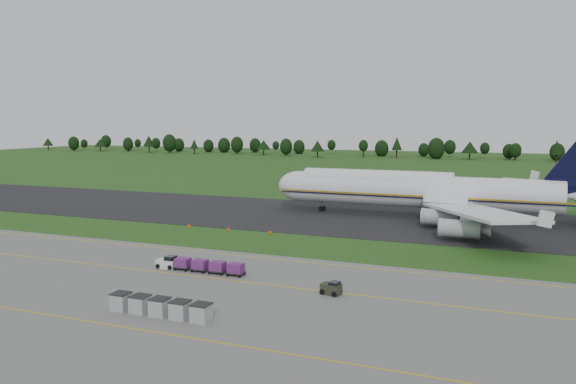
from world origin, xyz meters
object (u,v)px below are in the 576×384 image
at_px(baggage_train, 198,265).
at_px(edge_markers, 229,230).
at_px(utility_cart, 331,289).
at_px(aircraft, 427,191).
at_px(uld_row, 160,307).

bearing_deg(baggage_train, edge_markers, 109.41).
bearing_deg(utility_cart, aircraft, 87.22).
relative_size(utility_cart, uld_row, 0.21).
bearing_deg(edge_markers, baggage_train, -70.59).
bearing_deg(utility_cart, baggage_train, 171.09).
bearing_deg(uld_row, edge_markers, 108.73).
relative_size(utility_cart, edge_markers, 0.15).
bearing_deg(utility_cart, edge_markers, 134.25).
height_order(aircraft, edge_markers, aircraft).
height_order(aircraft, uld_row, aircraft).
relative_size(uld_row, edge_markers, 0.68).
relative_size(aircraft, baggage_train, 5.39).
height_order(aircraft, utility_cart, aircraft).
bearing_deg(uld_row, utility_cart, 43.08).
relative_size(baggage_train, utility_cart, 5.22).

